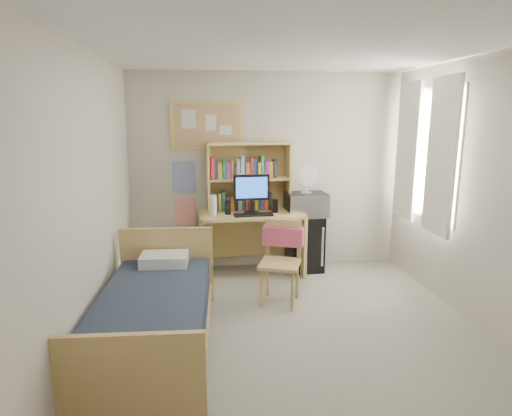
{
  "coord_description": "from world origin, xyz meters",
  "views": [
    {
      "loc": [
        -0.78,
        -3.57,
        2.01
      ],
      "look_at": [
        -0.24,
        1.2,
        1.0
      ],
      "focal_mm": 30.0,
      "sensor_mm": 36.0,
      "label": 1
    }
  ],
  "objects": [
    {
      "name": "keyboard",
      "position": [
        -0.24,
        1.55,
        0.84
      ],
      "size": [
        0.49,
        0.18,
        0.02
      ],
      "primitive_type": "cube",
      "rotation": [
        0.0,
        0.0,
        0.06
      ],
      "color": "black",
      "rests_on": "desk"
    },
    {
      "name": "speaker_left",
      "position": [
        -0.55,
        1.67,
        0.91
      ],
      "size": [
        0.07,
        0.07,
        0.17
      ],
      "primitive_type": "cube",
      "rotation": [
        0.0,
        0.0,
        0.06
      ],
      "color": "black",
      "rests_on": "desk"
    },
    {
      "name": "ceiling",
      "position": [
        0.0,
        0.0,
        2.6
      ],
      "size": [
        3.6,
        4.2,
        0.02
      ],
      "primitive_type": "cube",
      "color": "white",
      "rests_on": "wall_back"
    },
    {
      "name": "hoodie",
      "position": [
        0.04,
        1.0,
        0.71
      ],
      "size": [
        0.47,
        0.28,
        0.21
      ],
      "primitive_type": "cube",
      "rotation": [
        0.0,
        0.0,
        -0.34
      ],
      "color": "#D04F71",
      "rests_on": "desk_chair"
    },
    {
      "name": "wall_front",
      "position": [
        0.0,
        -2.1,
        1.3
      ],
      "size": [
        3.6,
        0.04,
        2.6
      ],
      "primitive_type": "cube",
      "color": "beige",
      "rests_on": "floor"
    },
    {
      "name": "curtain_right",
      "position": [
        1.72,
        1.6,
        1.6
      ],
      "size": [
        0.04,
        0.55,
        1.7
      ],
      "primitive_type": "cube",
      "color": "white",
      "rests_on": "wall_right"
    },
    {
      "name": "wall_left",
      "position": [
        -1.8,
        0.0,
        1.3
      ],
      "size": [
        0.04,
        4.2,
        2.6
      ],
      "primitive_type": "cube",
      "color": "beige",
      "rests_on": "floor"
    },
    {
      "name": "window_unit",
      "position": [
        1.75,
        1.2,
        1.6
      ],
      "size": [
        0.1,
        1.4,
        1.7
      ],
      "primitive_type": "cube",
      "color": "white",
      "rests_on": "wall_right"
    },
    {
      "name": "hutch",
      "position": [
        -0.26,
        1.9,
        1.27
      ],
      "size": [
        1.09,
        0.34,
        0.88
      ],
      "primitive_type": "cube",
      "rotation": [
        0.0,
        0.0,
        0.06
      ],
      "color": "#DFC26D",
      "rests_on": "desk"
    },
    {
      "name": "wall_back",
      "position": [
        0.0,
        2.1,
        1.3
      ],
      "size": [
        3.6,
        0.04,
        2.6
      ],
      "primitive_type": "cube",
      "color": "beige",
      "rests_on": "floor"
    },
    {
      "name": "poster_japan",
      "position": [
        -1.1,
        2.09,
        0.78
      ],
      "size": [
        0.28,
        0.01,
        0.36
      ],
      "primitive_type": "cube",
      "color": "red",
      "rests_on": "wall_back"
    },
    {
      "name": "desk_fan",
      "position": [
        0.48,
        1.82,
        1.21
      ],
      "size": [
        0.27,
        0.27,
        0.33
      ],
      "primitive_type": "cylinder",
      "rotation": [
        0.0,
        0.0,
        0.05
      ],
      "color": "white",
      "rests_on": "microwave"
    },
    {
      "name": "bulletin_board",
      "position": [
        -0.78,
        2.08,
        1.92
      ],
      "size": [
        0.94,
        0.03,
        0.64
      ],
      "primitive_type": "cube",
      "color": "tan",
      "rests_on": "wall_back"
    },
    {
      "name": "wall_right",
      "position": [
        1.8,
        0.0,
        1.3
      ],
      "size": [
        0.04,
        4.2,
        2.6
      ],
      "primitive_type": "cube",
      "color": "beige",
      "rests_on": "floor"
    },
    {
      "name": "speaker_right",
      "position": [
        0.05,
        1.71,
        0.91
      ],
      "size": [
        0.07,
        0.07,
        0.17
      ],
      "primitive_type": "cube",
      "rotation": [
        0.0,
        0.0,
        0.06
      ],
      "color": "black",
      "rests_on": "desk"
    },
    {
      "name": "desk",
      "position": [
        -0.25,
        1.75,
        0.41
      ],
      "size": [
        1.36,
        0.74,
        0.83
      ],
      "primitive_type": "cube",
      "rotation": [
        0.0,
        0.0,
        0.06
      ],
      "color": "#DFC26D",
      "rests_on": "floor"
    },
    {
      "name": "desk_chair",
      "position": [
        -0.03,
        0.81,
        0.46
      ],
      "size": [
        0.59,
        0.59,
        0.92
      ],
      "primitive_type": "cube",
      "rotation": [
        0.0,
        0.0,
        -0.34
      ],
      "color": "tan",
      "rests_on": "floor"
    },
    {
      "name": "monitor",
      "position": [
        -0.25,
        1.69,
        1.07
      ],
      "size": [
        0.46,
        0.06,
        0.48
      ],
      "primitive_type": "cube",
      "rotation": [
        0.0,
        0.0,
        0.06
      ],
      "color": "black",
      "rests_on": "desk"
    },
    {
      "name": "floor",
      "position": [
        0.0,
        0.0,
        -0.01
      ],
      "size": [
        3.6,
        4.2,
        0.02
      ],
      "primitive_type": "cube",
      "color": "gray",
      "rests_on": "ground"
    },
    {
      "name": "mini_fridge",
      "position": [
        0.48,
        1.84,
        0.38
      ],
      "size": [
        0.46,
        0.46,
        0.75
      ],
      "primitive_type": "cube",
      "rotation": [
        0.0,
        0.0,
        0.05
      ],
      "color": "black",
      "rests_on": "floor"
    },
    {
      "name": "water_bottle",
      "position": [
        -0.72,
        1.62,
        0.96
      ],
      "size": [
        0.08,
        0.08,
        0.26
      ],
      "primitive_type": "cylinder",
      "rotation": [
        0.0,
        0.0,
        0.06
      ],
      "color": "white",
      "rests_on": "desk"
    },
    {
      "name": "microwave",
      "position": [
        0.48,
        1.82,
        0.9
      ],
      "size": [
        0.54,
        0.42,
        0.3
      ],
      "primitive_type": "cube",
      "rotation": [
        0.0,
        0.0,
        0.05
      ],
      "color": "silver",
      "rests_on": "mini_fridge"
    },
    {
      "name": "curtain_left",
      "position": [
        1.72,
        0.8,
        1.6
      ],
      "size": [
        0.04,
        0.55,
        1.7
      ],
      "primitive_type": "cube",
      "color": "white",
      "rests_on": "wall_right"
    },
    {
      "name": "pillow",
      "position": [
        -1.25,
        0.73,
        0.58
      ],
      "size": [
        0.49,
        0.35,
        0.11
      ],
      "primitive_type": "cube",
      "rotation": [
        0.0,
        0.0,
        -0.04
      ],
      "color": "white",
      "rests_on": "bed"
    },
    {
      "name": "bed",
      "position": [
        -1.28,
        -0.02,
        0.26
      ],
      "size": [
        1.02,
        1.93,
        0.52
      ],
      "primitive_type": "cube",
      "rotation": [
        0.0,
        0.0,
        -0.04
      ],
      "color": "#1C2533",
      "rests_on": "floor"
    },
    {
      "name": "poster_wave",
      "position": [
        -1.1,
        2.09,
        1.25
      ],
      "size": [
        0.3,
        0.01,
        0.42
      ],
      "primitive_type": "cube",
      "color": "#254397",
      "rests_on": "wall_back"
    }
  ]
}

